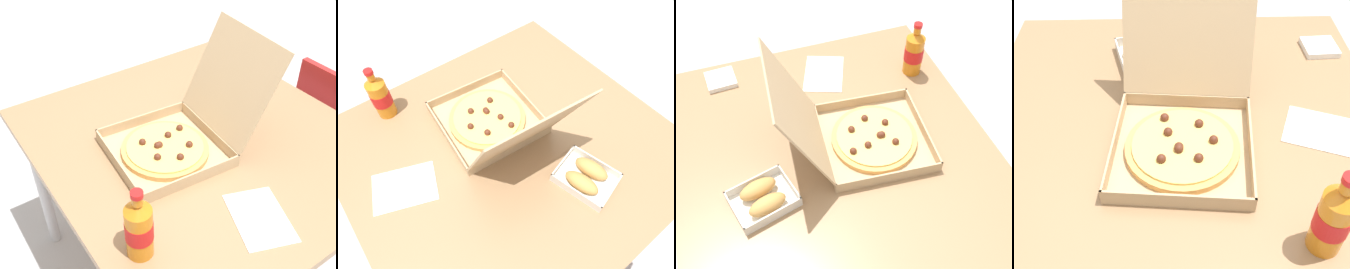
% 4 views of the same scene
% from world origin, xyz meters
% --- Properties ---
extents(ground_plane, '(10.00, 10.00, 0.00)m').
position_xyz_m(ground_plane, '(0.00, 0.00, 0.00)').
color(ground_plane, '#B2B2B7').
extents(dining_table, '(1.15, 1.07, 0.76)m').
position_xyz_m(dining_table, '(0.00, 0.00, 0.68)').
color(dining_table, '#997551').
rests_on(dining_table, ground_plane).
extents(pizza_box_open, '(0.40, 0.53, 0.37)m').
position_xyz_m(pizza_box_open, '(-0.00, -0.10, 0.81)').
color(pizza_box_open, tan).
rests_on(pizza_box_open, dining_table).
extents(bread_side_box, '(0.19, 0.22, 0.06)m').
position_xyz_m(bread_side_box, '(-0.12, 0.26, 0.79)').
color(bread_side_box, white).
rests_on(bread_side_box, dining_table).
extents(cola_bottle, '(0.07, 0.07, 0.22)m').
position_xyz_m(cola_bottle, '(0.28, -0.42, 0.85)').
color(cola_bottle, orange).
rests_on(cola_bottle, dining_table).
extents(paper_menu, '(0.25, 0.22, 0.00)m').
position_xyz_m(paper_menu, '(0.38, -0.09, 0.76)').
color(paper_menu, white).
rests_on(paper_menu, dining_table).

